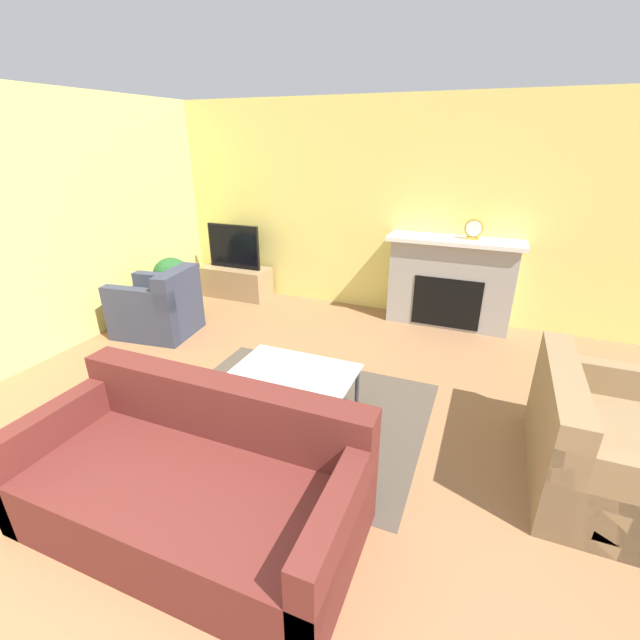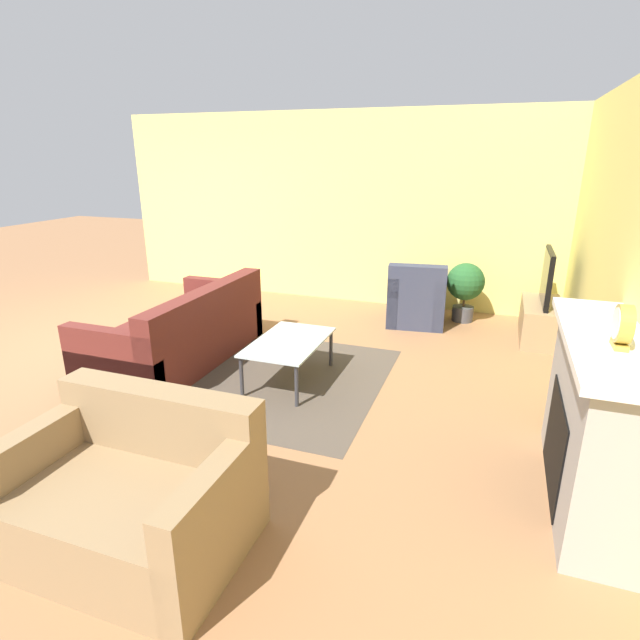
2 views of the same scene
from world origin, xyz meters
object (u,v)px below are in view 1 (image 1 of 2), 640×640
(armchair_by_window, at_px, (159,310))
(coffee_table, at_px, (295,374))
(couch_sectional, at_px, (194,484))
(mantel_clock, at_px, (474,229))
(couch_loveseat, at_px, (599,448))
(potted_plant, at_px, (172,279))
(tv, at_px, (234,247))

(armchair_by_window, bearing_deg, coffee_table, 61.87)
(couch_sectional, height_order, armchair_by_window, same)
(armchair_by_window, xyz_separation_m, mantel_clock, (3.39, 1.61, 0.94))
(couch_sectional, bearing_deg, coffee_table, 86.28)
(couch_sectional, distance_m, armchair_by_window, 3.03)
(couch_loveseat, bearing_deg, armchair_by_window, 79.29)
(potted_plant, bearing_deg, armchair_by_window, -66.74)
(tv, xyz_separation_m, mantel_clock, (3.25, 0.11, 0.48))
(couch_sectional, distance_m, mantel_clock, 4.07)
(tv, relative_size, armchair_by_window, 0.85)
(couch_loveseat, distance_m, armchair_by_window, 4.57)
(couch_sectional, height_order, coffee_table, couch_sectional)
(armchair_by_window, xyz_separation_m, potted_plant, (-0.25, 0.58, 0.19))
(potted_plant, bearing_deg, mantel_clock, 15.75)
(couch_loveseat, relative_size, potted_plant, 1.67)
(mantel_clock, bearing_deg, coffee_table, -115.22)
(potted_plant, xyz_separation_m, mantel_clock, (3.64, 1.03, 0.75))
(armchair_by_window, bearing_deg, couch_loveseat, 72.32)
(couch_sectional, distance_m, coffee_table, 1.29)
(tv, bearing_deg, mantel_clock, 1.87)
(couch_sectional, height_order, potted_plant, couch_sectional)
(tv, relative_size, couch_loveseat, 0.63)
(potted_plant, bearing_deg, coffee_table, -30.23)
(couch_sectional, relative_size, armchair_by_window, 2.14)
(couch_loveseat, xyz_separation_m, potted_plant, (-4.74, 1.43, 0.19))
(tv, bearing_deg, armchair_by_window, -95.31)
(coffee_table, distance_m, mantel_clock, 2.86)
(coffee_table, xyz_separation_m, mantel_clock, (1.16, 2.47, 0.86))
(tv, distance_m, mantel_clock, 3.29)
(tv, distance_m, couch_sectional, 4.19)
(armchair_by_window, distance_m, mantel_clock, 3.87)
(potted_plant, height_order, mantel_clock, mantel_clock)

